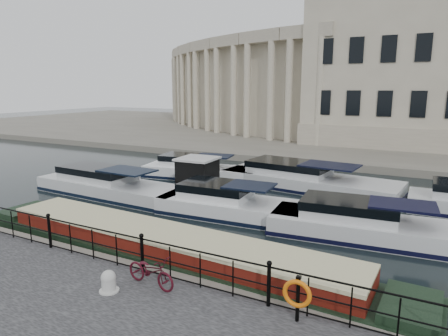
{
  "coord_description": "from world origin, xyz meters",
  "views": [
    {
      "loc": [
        7.28,
        -10.89,
        5.98
      ],
      "look_at": [
        0.5,
        2.0,
        3.0
      ],
      "focal_mm": 32.0,
      "sensor_mm": 36.0,
      "label": 1
    }
  ],
  "objects_px": {
    "bicycle": "(151,271)",
    "harbour_hut": "(198,178)",
    "life_ring_post": "(297,294)",
    "mooring_bollard": "(109,282)",
    "narrowboat": "(165,255)"
  },
  "relations": [
    {
      "from": "mooring_bollard",
      "to": "bicycle",
      "type": "bearing_deg",
      "value": 42.93
    },
    {
      "from": "bicycle",
      "to": "mooring_bollard",
      "type": "height_order",
      "value": "bicycle"
    },
    {
      "from": "bicycle",
      "to": "life_ring_post",
      "type": "distance_m",
      "value": 4.11
    },
    {
      "from": "life_ring_post",
      "to": "harbour_hut",
      "type": "distance_m",
      "value": 13.72
    },
    {
      "from": "bicycle",
      "to": "life_ring_post",
      "type": "xyz_separation_m",
      "value": [
        4.1,
        0.19,
        0.27
      ]
    },
    {
      "from": "bicycle",
      "to": "life_ring_post",
      "type": "height_order",
      "value": "life_ring_post"
    },
    {
      "from": "bicycle",
      "to": "harbour_hut",
      "type": "relative_size",
      "value": 0.59
    },
    {
      "from": "mooring_bollard",
      "to": "narrowboat",
      "type": "distance_m",
      "value": 3.05
    },
    {
      "from": "narrowboat",
      "to": "harbour_hut",
      "type": "distance_m",
      "value": 9.13
    },
    {
      "from": "bicycle",
      "to": "mooring_bollard",
      "type": "bearing_deg",
      "value": 140.49
    },
    {
      "from": "bicycle",
      "to": "narrowboat",
      "type": "xyz_separation_m",
      "value": [
        -1.15,
        2.23,
        -0.63
      ]
    },
    {
      "from": "life_ring_post",
      "to": "bicycle",
      "type": "bearing_deg",
      "value": -177.38
    },
    {
      "from": "life_ring_post",
      "to": "harbour_hut",
      "type": "height_order",
      "value": "harbour_hut"
    },
    {
      "from": "bicycle",
      "to": "harbour_hut",
      "type": "distance_m",
      "value": 11.62
    },
    {
      "from": "narrowboat",
      "to": "life_ring_post",
      "type": "bearing_deg",
      "value": -18.7
    }
  ]
}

